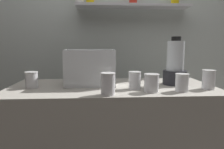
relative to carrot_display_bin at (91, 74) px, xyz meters
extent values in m
cube|color=#9E998E|center=(0.15, -0.05, -0.53)|extent=(1.40, 0.64, 0.90)
cube|color=silver|center=(0.15, 0.72, 0.27)|extent=(2.60, 0.04, 2.50)
cube|color=silver|center=(0.39, 0.60, 0.57)|extent=(1.09, 0.20, 0.02)
cube|color=white|center=(-0.01, 0.00, -0.08)|extent=(0.34, 0.23, 0.01)
cube|color=white|center=(-0.01, -0.11, 0.04)|extent=(0.34, 0.01, 0.25)
cube|color=white|center=(-0.01, 0.12, 0.04)|extent=(0.34, 0.01, 0.25)
cube|color=white|center=(-0.17, 0.00, 0.04)|extent=(0.01, 0.23, 0.25)
cube|color=white|center=(0.16, 0.00, 0.04)|extent=(0.01, 0.23, 0.25)
cone|color=orange|center=(-0.04, -0.01, -0.06)|extent=(0.06, 0.17, 0.03)
cone|color=orange|center=(-0.01, -0.01, -0.06)|extent=(0.16, 0.09, 0.03)
cone|color=orange|center=(0.05, 0.01, -0.06)|extent=(0.20, 0.03, 0.03)
cone|color=orange|center=(0.05, 0.00, -0.06)|extent=(0.06, 0.20, 0.02)
cone|color=orange|center=(-0.05, 0.02, -0.03)|extent=(0.15, 0.10, 0.03)
cone|color=orange|center=(0.05, -0.02, -0.02)|extent=(0.16, 0.05, 0.03)
cylinder|color=black|center=(0.60, -0.02, -0.03)|extent=(0.17, 0.17, 0.10)
cylinder|color=silver|center=(0.60, -0.02, 0.12)|extent=(0.12, 0.12, 0.21)
cylinder|color=orange|center=(0.60, -0.02, 0.04)|extent=(0.11, 0.11, 0.04)
cylinder|color=black|center=(0.60, -0.02, 0.24)|extent=(0.07, 0.07, 0.03)
cylinder|color=white|center=(-0.39, -0.08, -0.03)|extent=(0.08, 0.08, 0.10)
cylinder|color=orange|center=(-0.39, -0.08, -0.04)|extent=(0.07, 0.07, 0.09)
cylinder|color=white|center=(-0.39, -0.08, 0.02)|extent=(0.08, 0.08, 0.01)
cylinder|color=white|center=(0.11, -0.31, -0.02)|extent=(0.08, 0.08, 0.12)
cylinder|color=maroon|center=(0.11, -0.31, -0.04)|extent=(0.07, 0.07, 0.08)
cylinder|color=white|center=(0.11, -0.31, 0.04)|extent=(0.08, 0.08, 0.01)
cylinder|color=white|center=(0.28, -0.16, -0.03)|extent=(0.08, 0.08, 0.11)
cylinder|color=orange|center=(0.28, -0.16, -0.04)|extent=(0.07, 0.07, 0.09)
cylinder|color=white|center=(0.28, -0.16, 0.03)|extent=(0.08, 0.08, 0.01)
cylinder|color=white|center=(0.37, -0.25, -0.03)|extent=(0.09, 0.09, 0.10)
cylinder|color=orange|center=(0.37, -0.25, -0.04)|extent=(0.08, 0.08, 0.09)
cylinder|color=white|center=(0.37, -0.25, 0.03)|extent=(0.09, 0.09, 0.01)
cylinder|color=white|center=(0.56, -0.25, -0.03)|extent=(0.08, 0.08, 0.10)
cylinder|color=yellow|center=(0.56, -0.25, -0.04)|extent=(0.07, 0.07, 0.08)
cylinder|color=white|center=(0.56, -0.25, 0.03)|extent=(0.08, 0.08, 0.01)
cylinder|color=white|center=(0.76, -0.19, -0.02)|extent=(0.08, 0.08, 0.12)
cylinder|color=maroon|center=(0.76, -0.19, -0.05)|extent=(0.07, 0.07, 0.07)
cylinder|color=white|center=(0.76, -0.19, 0.04)|extent=(0.08, 0.08, 0.01)
camera|label=1|loc=(0.06, -1.47, 0.20)|focal=33.50mm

